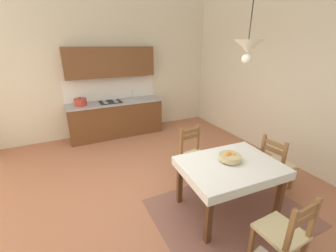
# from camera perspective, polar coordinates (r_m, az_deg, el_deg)

# --- Properties ---
(ground_plane) EXTENTS (6.36, 6.48, 0.10)m
(ground_plane) POSITION_cam_1_polar(r_m,az_deg,el_deg) (3.75, -4.70, -17.54)
(ground_plane) COLOR #AD6B4C
(wall_back) EXTENTS (6.36, 0.12, 4.25)m
(wall_back) POSITION_cam_1_polar(r_m,az_deg,el_deg) (5.85, -16.95, 18.53)
(wall_back) COLOR beige
(wall_back) RESTS_ON ground_plane
(wall_right) EXTENTS (0.12, 6.48, 4.25)m
(wall_right) POSITION_cam_1_polar(r_m,az_deg,el_deg) (4.84, 30.35, 16.39)
(wall_right) COLOR beige
(wall_right) RESTS_ON ground_plane
(area_rug) EXTENTS (2.10, 1.60, 0.01)m
(area_rug) POSITION_cam_1_polar(r_m,az_deg,el_deg) (3.48, 15.87, -20.85)
(area_rug) COLOR #87564A
(area_rug) RESTS_ON ground_plane
(kitchen_cabinetry) EXTENTS (2.34, 0.63, 2.20)m
(kitchen_cabinetry) POSITION_cam_1_polar(r_m,az_deg,el_deg) (5.73, -13.80, 5.87)
(kitchen_cabinetry) COLOR brown
(kitchen_cabinetry) RESTS_ON ground_plane
(dining_table) EXTENTS (1.38, 1.06, 0.75)m
(dining_table) POSITION_cam_1_polar(r_m,az_deg,el_deg) (3.17, 15.78, -11.39)
(dining_table) COLOR #56331C
(dining_table) RESTS_ON ground_plane
(dining_chair_kitchen_side) EXTENTS (0.46, 0.46, 0.93)m
(dining_chair_kitchen_side) POSITION_cam_1_polar(r_m,az_deg,el_deg) (3.88, 6.85, -7.54)
(dining_chair_kitchen_side) COLOR #D1BC89
(dining_chair_kitchen_side) RESTS_ON ground_plane
(dining_chair_window_side) EXTENTS (0.46, 0.46, 0.93)m
(dining_chair_window_side) POSITION_cam_1_polar(r_m,az_deg,el_deg) (3.97, 26.32, -9.03)
(dining_chair_window_side) COLOR #D1BC89
(dining_chair_window_side) RESTS_ON ground_plane
(dining_chair_camera_side) EXTENTS (0.43, 0.43, 0.93)m
(dining_chair_camera_side) POSITION_cam_1_polar(r_m,az_deg,el_deg) (2.77, 28.10, -23.54)
(dining_chair_camera_side) COLOR #D1BC89
(dining_chair_camera_side) RESTS_ON ground_plane
(fruit_bowl) EXTENTS (0.30, 0.30, 0.12)m
(fruit_bowl) POSITION_cam_1_polar(r_m,az_deg,el_deg) (3.14, 15.88, -7.81)
(fruit_bowl) COLOR tan
(fruit_bowl) RESTS_ON dining_table
(pendant_lamp) EXTENTS (0.32, 0.32, 0.81)m
(pendant_lamp) POSITION_cam_1_polar(r_m,az_deg,el_deg) (2.77, 20.13, 18.79)
(pendant_lamp) COLOR black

